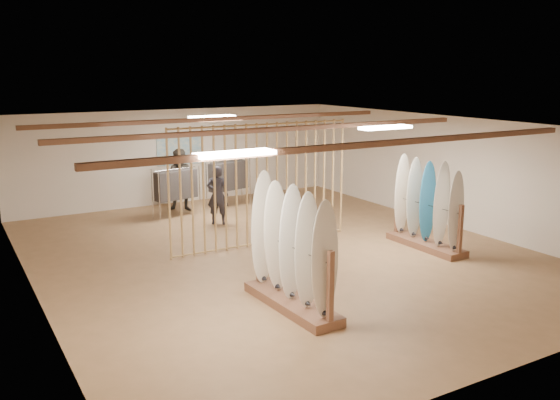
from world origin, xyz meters
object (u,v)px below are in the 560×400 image
clothing_rack_a (176,185)px  shopper_a (218,191)px  rack_right (427,219)px  shopper_b (181,176)px  rack_left (292,267)px  clothing_rack_b (229,176)px

clothing_rack_a → shopper_a: bearing=-74.8°
rack_right → shopper_b: (-3.43, 6.18, 0.33)m
rack_right → shopper_a: bearing=126.5°
clothing_rack_a → rack_left: bearing=-107.1°
rack_right → shopper_b: shopper_b is taller
clothing_rack_b → shopper_a: size_ratio=0.82×
clothing_rack_a → shopper_b: shopper_b is taller
shopper_b → shopper_a: bearing=-50.2°
rack_right → shopper_a: size_ratio=1.19×
clothing_rack_b → shopper_b: bearing=153.2°
clothing_rack_a → clothing_rack_b: (1.73, 0.35, 0.04)m
clothing_rack_b → shopper_b: (-1.33, 0.28, 0.07)m
clothing_rack_b → clothing_rack_a: bearing=176.8°
shopper_a → shopper_b: shopper_b is taller
clothing_rack_a → shopper_a: size_ratio=0.78×
rack_left → clothing_rack_a: rack_left is taller
rack_right → shopper_b: 7.07m
clothing_rack_b → shopper_a: bearing=-138.4°
rack_left → shopper_a: 5.84m
rack_left → clothing_rack_a: size_ratio=1.65×
rack_right → rack_left: bearing=-162.1°
clothing_rack_a → clothing_rack_b: size_ratio=0.96×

